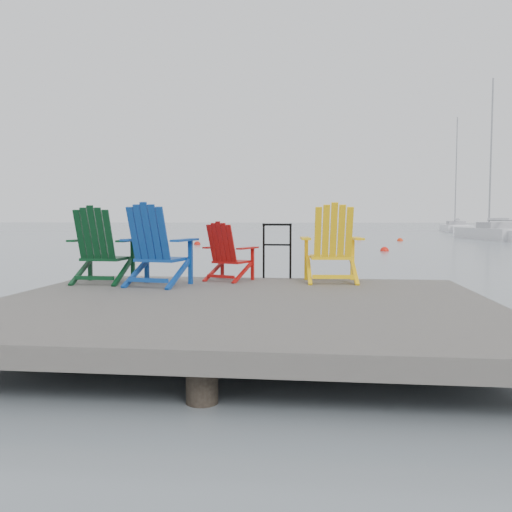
# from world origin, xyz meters

# --- Properties ---
(ground) EXTENTS (400.00, 400.00, 0.00)m
(ground) POSITION_xyz_m (0.00, 0.00, 0.00)
(ground) COLOR slate
(ground) RESTS_ON ground
(dock) EXTENTS (6.00, 5.00, 1.40)m
(dock) POSITION_xyz_m (0.00, 0.00, 0.35)
(dock) COLOR #2B2826
(dock) RESTS_ON ground
(handrail) EXTENTS (0.48, 0.04, 0.90)m
(handrail) POSITION_xyz_m (0.25, 2.45, 1.04)
(handrail) COLOR black
(handrail) RESTS_ON dock
(chair_green) EXTENTS (0.92, 0.85, 1.13)m
(chair_green) POSITION_xyz_m (-2.33, 1.43, 1.07)
(chair_green) COLOR black
(chair_green) RESTS_ON dock
(chair_blue) EXTENTS (1.04, 0.98, 1.16)m
(chair_blue) POSITION_xyz_m (-1.41, 1.21, 1.09)
(chair_blue) COLOR navy
(chair_blue) RESTS_ON dock
(chair_red) EXTENTS (0.87, 0.84, 0.90)m
(chair_red) POSITION_xyz_m (-0.49, 1.99, 0.96)
(chair_red) COLOR #A10E0B
(chair_red) RESTS_ON dock
(chair_yellow) EXTENTS (0.98, 0.92, 1.17)m
(chair_yellow) POSITION_xyz_m (1.13, 1.95, 1.09)
(chair_yellow) COLOR yellow
(chair_yellow) RESTS_ON dock
(sailboat_near) EXTENTS (3.19, 8.90, 11.99)m
(sailboat_near) POSITION_xyz_m (13.55, 34.97, 0.36)
(sailboat_near) COLOR silver
(sailboat_near) RESTS_ON ground
(sailboat_mid) EXTENTS (3.70, 10.08, 13.41)m
(sailboat_mid) POSITION_xyz_m (16.66, 58.29, 0.35)
(sailboat_mid) COLOR white
(sailboat_mid) RESTS_ON ground
(buoy_a) EXTENTS (0.40, 0.40, 0.40)m
(buoy_a) POSITION_xyz_m (3.95, 18.83, 0.00)
(buoy_a) COLOR red
(buoy_a) RESTS_ON ground
(buoy_b) EXTENTS (0.39, 0.39, 0.39)m
(buoy_b) POSITION_xyz_m (-5.95, 23.96, 0.00)
(buoy_b) COLOR red
(buoy_b) RESTS_ON ground
(buoy_c) EXTENTS (0.39, 0.39, 0.39)m
(buoy_c) POSITION_xyz_m (6.37, 30.59, 0.00)
(buoy_c) COLOR red
(buoy_c) RESTS_ON ground
(buoy_d) EXTENTS (0.39, 0.39, 0.39)m
(buoy_d) POSITION_xyz_m (3.84, 32.66, 0.00)
(buoy_d) COLOR red
(buoy_d) RESTS_ON ground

